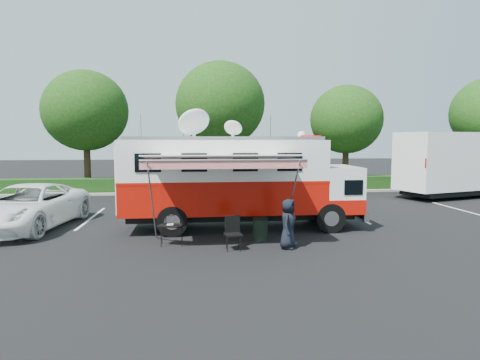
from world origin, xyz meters
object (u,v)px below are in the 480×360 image
object	(u,v)px
trash_bin	(260,229)
command_truck	(239,180)
white_suv	(28,229)
folding_table	(172,226)

from	to	relation	value
trash_bin	command_truck	bearing A→B (deg)	102.87
command_truck	white_suv	distance (m)	8.65
folding_table	trash_bin	distance (m)	3.07
command_truck	white_suv	world-z (taller)	command_truck
white_suv	folding_table	xyz separation A→B (m)	(5.83, -3.32, 0.65)
white_suv	folding_table	world-z (taller)	white_suv
command_truck	white_suv	bearing A→B (deg)	174.04
white_suv	folding_table	distance (m)	6.74
command_truck	folding_table	distance (m)	3.76
command_truck	trash_bin	bearing A→B (deg)	-77.13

